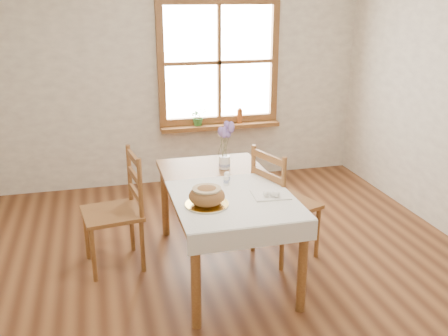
# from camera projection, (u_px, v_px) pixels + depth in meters

# --- Properties ---
(ground) EXTENTS (5.00, 5.00, 0.00)m
(ground) POSITION_uv_depth(u_px,v_px,m) (233.00, 285.00, 4.01)
(ground) COLOR brown
(ground) RESTS_ON ground
(room_walls) EXTENTS (4.60, 5.10, 2.65)m
(room_walls) POSITION_uv_depth(u_px,v_px,m) (235.00, 72.00, 3.44)
(room_walls) COLOR white
(room_walls) RESTS_ON ground
(window) EXTENTS (1.46, 0.08, 1.46)m
(window) POSITION_uv_depth(u_px,v_px,m) (219.00, 62.00, 5.90)
(window) COLOR brown
(window) RESTS_ON ground
(window_sill) EXTENTS (1.46, 0.20, 0.05)m
(window_sill) POSITION_uv_depth(u_px,v_px,m) (220.00, 126.00, 6.09)
(window_sill) COLOR brown
(window_sill) RESTS_ON ground
(dining_table) EXTENTS (0.90, 1.60, 0.75)m
(dining_table) POSITION_uv_depth(u_px,v_px,m) (224.00, 195.00, 4.06)
(dining_table) COLOR brown
(dining_table) RESTS_ON ground
(table_linen) EXTENTS (0.91, 0.99, 0.01)m
(table_linen) POSITION_uv_depth(u_px,v_px,m) (234.00, 199.00, 3.75)
(table_linen) COLOR white
(table_linen) RESTS_ON dining_table
(chair_left) EXTENTS (0.55, 0.53, 1.00)m
(chair_left) POSITION_uv_depth(u_px,v_px,m) (112.00, 212.00, 4.16)
(chair_left) COLOR brown
(chair_left) RESTS_ON ground
(chair_right) EXTENTS (0.62, 0.60, 1.01)m
(chair_right) POSITION_uv_depth(u_px,v_px,m) (286.00, 202.00, 4.34)
(chair_right) COLOR brown
(chair_right) RESTS_ON ground
(bread_plate) EXTENTS (0.32, 0.32, 0.02)m
(bread_plate) POSITION_uv_depth(u_px,v_px,m) (207.00, 205.00, 3.62)
(bread_plate) COLOR white
(bread_plate) RESTS_ON table_linen
(bread_loaf) EXTENTS (0.26, 0.26, 0.15)m
(bread_loaf) POSITION_uv_depth(u_px,v_px,m) (207.00, 194.00, 3.59)
(bread_loaf) COLOR brown
(bread_loaf) RESTS_ON bread_plate
(egg_napkin) EXTENTS (0.29, 0.25, 0.01)m
(egg_napkin) POSITION_uv_depth(u_px,v_px,m) (271.00, 195.00, 3.81)
(egg_napkin) COLOR white
(egg_napkin) RESTS_ON table_linen
(eggs) EXTENTS (0.23, 0.21, 0.05)m
(eggs) POSITION_uv_depth(u_px,v_px,m) (271.00, 191.00, 3.80)
(eggs) COLOR white
(eggs) RESTS_ON egg_napkin
(salt_shaker) EXTENTS (0.05, 0.05, 0.08)m
(salt_shaker) POSITION_uv_depth(u_px,v_px,m) (226.00, 180.00, 4.00)
(salt_shaker) COLOR white
(salt_shaker) RESTS_ON table_linen
(pepper_shaker) EXTENTS (0.06, 0.06, 0.10)m
(pepper_shaker) POSITION_uv_depth(u_px,v_px,m) (227.00, 177.00, 4.05)
(pepper_shaker) COLOR white
(pepper_shaker) RESTS_ON table_linen
(flower_vase) EXTENTS (0.13, 0.13, 0.11)m
(flower_vase) POSITION_uv_depth(u_px,v_px,m) (224.00, 163.00, 4.39)
(flower_vase) COLOR white
(flower_vase) RESTS_ON dining_table
(lavender_bouquet) EXTENTS (0.18, 0.18, 0.33)m
(lavender_bouquet) POSITION_uv_depth(u_px,v_px,m) (224.00, 139.00, 4.32)
(lavender_bouquet) COLOR #6F5394
(lavender_bouquet) RESTS_ON flower_vase
(potted_plant) EXTENTS (0.24, 0.25, 0.17)m
(potted_plant) POSITION_uv_depth(u_px,v_px,m) (198.00, 119.00, 5.99)
(potted_plant) COLOR #2E6729
(potted_plant) RESTS_ON window_sill
(amber_bottle) EXTENTS (0.08, 0.08, 0.19)m
(amber_bottle) POSITION_uv_depth(u_px,v_px,m) (240.00, 115.00, 6.11)
(amber_bottle) COLOR #984B1C
(amber_bottle) RESTS_ON window_sill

